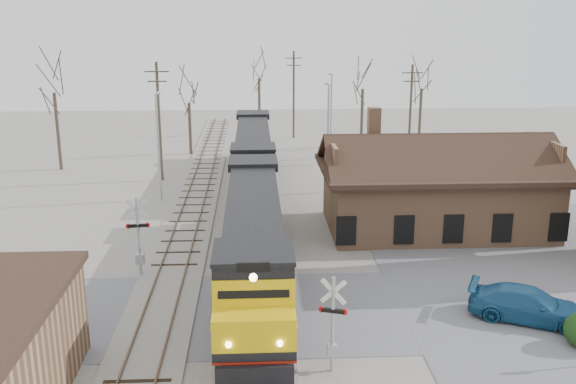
% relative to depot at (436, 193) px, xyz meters
% --- Properties ---
extents(ground, '(140.00, 140.00, 0.00)m').
position_rel_depot_xyz_m(ground, '(-11.99, -12.00, -2.41)').
color(ground, '#9F998F').
rests_on(ground, ground).
extents(road, '(60.00, 9.00, 0.03)m').
position_rel_depot_xyz_m(road, '(-11.99, -12.00, -2.39)').
color(road, slate).
rests_on(road, ground).
extents(track_main, '(3.40, 90.00, 0.24)m').
position_rel_depot_xyz_m(track_main, '(-11.99, 3.00, -2.34)').
color(track_main, '#9F998F').
rests_on(track_main, ground).
extents(track_siding, '(3.40, 90.00, 0.24)m').
position_rel_depot_xyz_m(track_siding, '(-16.49, 3.00, -2.34)').
color(track_siding, '#9F998F').
rests_on(track_siding, ground).
extents(depot, '(15.20, 9.31, 7.90)m').
position_rel_depot_xyz_m(depot, '(0.00, 0.00, 0.00)').
color(depot, '#A17453').
rests_on(depot, ground).
extents(locomotive_lead, '(3.17, 21.19, 4.71)m').
position_rel_depot_xyz_m(locomotive_lead, '(-11.99, -8.92, 0.07)').
color(locomotive_lead, black).
rests_on(locomotive_lead, ground).
extents(locomotive_trailing, '(3.17, 21.19, 4.46)m').
position_rel_depot_xyz_m(locomotive_trailing, '(-11.99, 12.55, 0.07)').
color(locomotive_trailing, black).
rests_on(locomotive_trailing, ground).
extents(crossbuck_near, '(1.11, 0.43, 4.01)m').
position_rel_depot_xyz_m(crossbuck_near, '(-8.93, -17.44, -0.52)').
color(crossbuck_near, '#A5A8AD').
rests_on(crossbuck_near, ground).
extents(crossbuck_far, '(1.27, 0.33, 4.46)m').
position_rel_depot_xyz_m(crossbuck_far, '(-18.14, -7.29, -0.34)').
color(crossbuck_far, '#A5A8AD').
rests_on(crossbuck_far, ground).
extents(parked_car, '(5.81, 4.30, 1.56)m').
position_rel_depot_xyz_m(parked_car, '(0.67, -13.54, -1.62)').
color(parked_car, navy).
rests_on(parked_car, ground).
extents(streetlight_a, '(0.25, 2.04, 8.19)m').
position_rel_depot_xyz_m(streetlight_a, '(-19.13, 8.08, 2.22)').
color(streetlight_a, '#A5A8AD').
rests_on(streetlight_a, ground).
extents(streetlight_b, '(0.25, 2.04, 8.69)m').
position_rel_depot_xyz_m(streetlight_b, '(-6.10, 9.53, 2.47)').
color(streetlight_b, '#A5A8AD').
rests_on(streetlight_b, ground).
extents(streetlight_c, '(0.25, 2.04, 8.35)m').
position_rel_depot_xyz_m(streetlight_c, '(-4.31, 22.46, 2.30)').
color(streetlight_c, '#A5A8AD').
rests_on(streetlight_c, ground).
extents(utility_pole_a, '(2.00, 0.24, 10.07)m').
position_rel_depot_xyz_m(utility_pole_a, '(-19.88, 14.19, 2.86)').
color(utility_pole_a, '#382D23').
rests_on(utility_pole_a, ground).
extents(utility_pole_b, '(2.00, 0.24, 9.95)m').
position_rel_depot_xyz_m(utility_pole_b, '(-7.29, 33.94, 2.79)').
color(utility_pole_b, '#382D23').
rests_on(utility_pole_b, ground).
extents(utility_pole_c, '(2.00, 0.24, 9.35)m').
position_rel_depot_xyz_m(utility_pole_c, '(3.13, 20.61, 2.49)').
color(utility_pole_c, '#382D23').
rests_on(utility_pole_c, ground).
extents(tree_a, '(4.72, 4.72, 11.56)m').
position_rel_depot_xyz_m(tree_a, '(-29.79, 18.81, 5.82)').
color(tree_a, '#382D23').
rests_on(tree_a, ground).
extents(tree_b, '(3.49, 3.49, 8.56)m').
position_rel_depot_xyz_m(tree_b, '(-18.45, 25.34, 3.67)').
color(tree_b, '#382D23').
rests_on(tree_b, ground).
extents(tree_c, '(4.41, 4.41, 10.80)m').
position_rel_depot_xyz_m(tree_c, '(-11.23, 36.91, 5.29)').
color(tree_c, '#382D23').
rests_on(tree_c, ground).
extents(tree_d, '(4.15, 4.15, 10.17)m').
position_rel_depot_xyz_m(tree_d, '(-0.23, 28.42, 4.83)').
color(tree_d, '#382D23').
rests_on(tree_d, ground).
extents(tree_e, '(4.15, 4.15, 10.16)m').
position_rel_depot_xyz_m(tree_e, '(6.16, 28.44, 4.83)').
color(tree_e, '#382D23').
rests_on(tree_e, ground).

